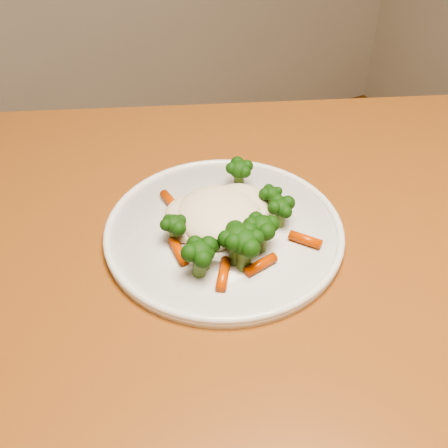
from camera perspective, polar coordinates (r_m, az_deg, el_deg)
name	(u,v)px	position (r m, az deg, el deg)	size (l,w,h in m)	color
dining_table	(201,329)	(0.73, -2.32, -10.56)	(1.40, 1.18, 0.75)	#945222
plate	(224,233)	(0.69, 0.00, -0.89)	(0.29, 0.29, 0.01)	white
meal	(227,221)	(0.67, 0.34, 0.27)	(0.17, 0.19, 0.05)	#F9EAC7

